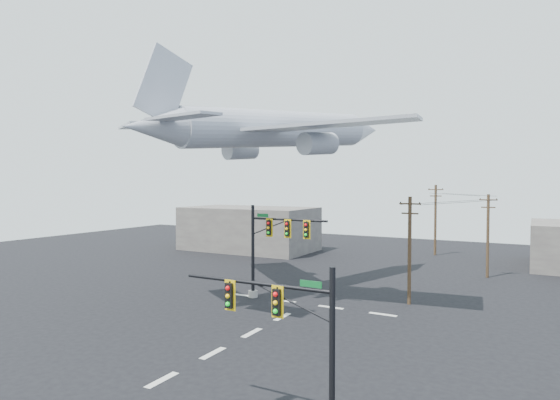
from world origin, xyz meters
The scene contains 10 objects.
ground centered at (0.00, 0.00, 0.00)m, with size 120.00×120.00×0.00m, color black.
lane_markings centered at (0.00, 5.33, 0.01)m, with size 14.00×21.20×0.01m.
signal_mast_near centered at (7.71, -5.17, 3.45)m, with size 6.81×0.70×6.37m.
signal_mast_far centered at (-3.18, 11.78, 4.27)m, with size 6.97×0.83×7.59m.
utility_pole_a centered at (6.97, 15.73, 4.36)m, with size 1.67×0.28×8.34m.
utility_pole_b centered at (11.32, 29.89, 4.34)m, with size 1.68×0.28×8.29m.
utility_pole_c centered at (4.00, 42.49, 4.81)m, with size 1.88×0.31×9.19m.
power_lines centered at (8.41, 29.44, 7.90)m, with size 8.93×26.77×0.42m.
airliner centered at (-3.94, 14.60, 13.93)m, with size 25.66×27.75×7.51m.
building_left centered at (-20.00, 35.00, 3.00)m, with size 18.00×10.00×6.00m, color slate.
Camera 1 is at (15.43, -20.47, 9.33)m, focal length 30.00 mm.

